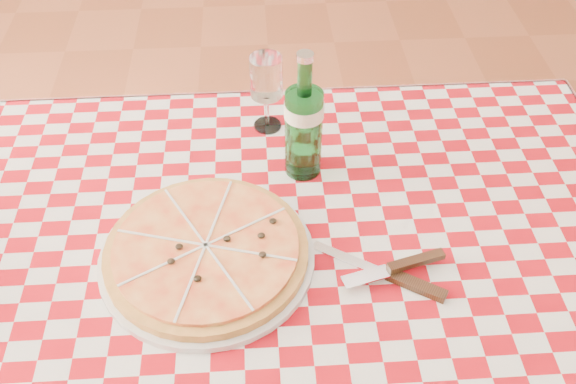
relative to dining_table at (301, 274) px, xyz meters
name	(u,v)px	position (x,y,z in m)	size (l,w,h in m)	color
dining_table	(301,274)	(0.00, 0.00, 0.00)	(1.20, 0.80, 0.75)	brown
tablecloth	(301,241)	(0.00, 0.00, 0.09)	(1.30, 0.90, 0.01)	#A20913
pizza_plate	(206,251)	(-0.17, -0.04, 0.12)	(0.37, 0.37, 0.05)	#D19045
water_bottle	(304,116)	(0.02, 0.18, 0.23)	(0.07, 0.07, 0.26)	#1B6C28
wine_glass	(267,93)	(-0.05, 0.32, 0.18)	(0.07, 0.07, 0.17)	silver
cutlery	(388,271)	(0.14, -0.09, 0.11)	(0.26, 0.21, 0.03)	silver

